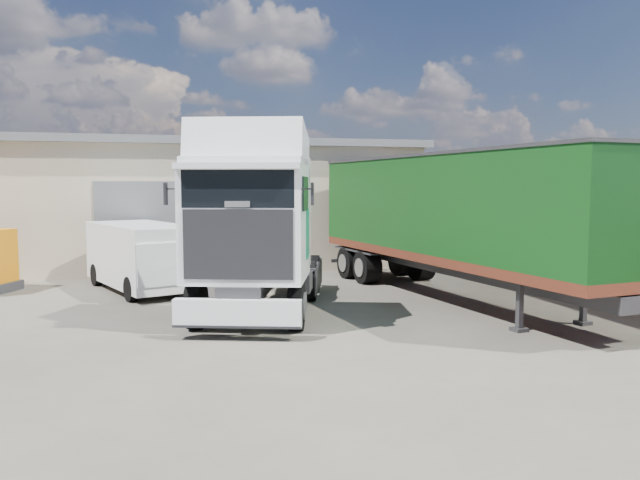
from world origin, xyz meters
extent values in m
plane|color=#282520|center=(0.00, 0.00, 0.00)|extent=(120.00, 120.00, 0.00)
cube|color=#C0B293|center=(-6.00, 16.00, 2.50)|extent=(30.00, 12.00, 5.00)
cube|color=#545658|center=(-6.00, 16.00, 5.15)|extent=(30.60, 12.60, 0.30)
cube|color=#545658|center=(-2.00, 9.98, 1.80)|extent=(4.00, 0.08, 3.60)
cube|color=#545658|center=(-6.00, 16.00, 5.35)|extent=(30.60, 0.40, 0.15)
cube|color=brown|center=(11.50, 6.00, 1.25)|extent=(0.35, 26.00, 2.50)
cylinder|color=black|center=(0.32, 0.52, 0.59)|extent=(2.99, 1.97, 1.19)
cylinder|color=black|center=(1.51, 4.26, 0.59)|extent=(3.05, 1.99, 1.19)
cylinder|color=black|center=(1.99, 5.76, 0.59)|extent=(3.05, 1.99, 1.19)
cube|color=#2D2D30|center=(1.14, 3.08, 1.01)|extent=(3.21, 7.37, 0.34)
cube|color=silver|center=(-0.01, -0.50, 0.62)|extent=(2.81, 1.14, 0.62)
cube|color=silver|center=(0.44, 0.89, 2.55)|extent=(3.46, 3.31, 2.75)
cube|color=black|center=(0.04, -0.34, 2.13)|extent=(2.37, 0.81, 1.57)
cube|color=black|center=(0.05, -0.32, 3.37)|extent=(2.42, 0.82, 0.84)
cube|color=silver|center=(0.50, 1.10, 4.32)|extent=(3.31, 2.92, 1.38)
cube|color=#0D5F41|center=(-0.77, 1.75, 2.25)|extent=(0.27, 0.81, 1.23)
cube|color=#0D5F41|center=(1.92, 0.89, 2.25)|extent=(0.27, 0.81, 1.23)
cylinder|color=#2D2D30|center=(1.58, 4.47, 1.25)|extent=(1.55, 1.55, 0.13)
cube|color=#2D2D30|center=(6.55, -1.26, 0.60)|extent=(0.37, 0.37, 1.20)
cube|color=#2D2D30|center=(8.50, -0.99, 0.60)|extent=(0.37, 0.37, 1.20)
cylinder|color=black|center=(6.36, 7.36, 0.58)|extent=(2.91, 1.52, 1.16)
cube|color=#2D2D30|center=(6.96, 2.98, 0.98)|extent=(2.64, 13.08, 0.38)
cube|color=#5A2114|center=(6.96, 2.98, 1.34)|extent=(4.48, 13.33, 0.26)
cube|color=black|center=(6.96, 2.98, 2.89)|extent=(4.48, 13.33, 2.83)
cube|color=#2D2D30|center=(6.96, 2.98, 4.33)|extent=(4.55, 13.41, 0.09)
cylinder|color=black|center=(-1.61, 5.28, 0.38)|extent=(2.33, 1.48, 0.76)
cylinder|color=black|center=(-2.90, 8.72, 0.38)|extent=(2.33, 1.48, 0.76)
cube|color=silver|center=(-2.25, 7.00, 1.21)|extent=(3.90, 5.71, 1.95)
cube|color=silver|center=(-1.48, 4.96, 1.15)|extent=(2.35, 1.71, 1.26)
cube|color=black|center=(-1.57, 5.17, 1.78)|extent=(1.91, 0.79, 0.69)
camera|label=1|loc=(-1.57, -14.15, 3.44)|focal=35.00mm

